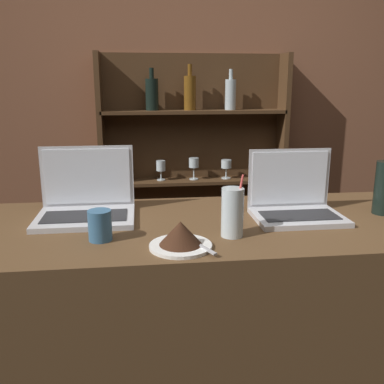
% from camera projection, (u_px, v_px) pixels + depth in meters
% --- Properties ---
extents(bar_counter, '(2.03, 0.66, 1.09)m').
position_uv_depth(bar_counter, '(221.00, 360.00, 1.60)').
color(bar_counter, brown).
rests_on(bar_counter, ground_plane).
extents(back_wall, '(7.00, 0.06, 2.70)m').
position_uv_depth(back_wall, '(183.00, 115.00, 2.71)').
color(back_wall, brown).
rests_on(back_wall, ground_plane).
extents(back_shelf, '(1.15, 0.18, 1.73)m').
position_uv_depth(back_shelf, '(193.00, 185.00, 2.75)').
color(back_shelf, '#472D19').
rests_on(back_shelf, ground_plane).
extents(laptop_near, '(0.33, 0.25, 0.24)m').
position_uv_depth(laptop_near, '(86.00, 203.00, 1.50)').
color(laptop_near, silver).
rests_on(laptop_near, bar_counter).
extents(laptop_far, '(0.30, 0.22, 0.23)m').
position_uv_depth(laptop_far, '(295.00, 202.00, 1.51)').
color(laptop_far, silver).
rests_on(laptop_far, bar_counter).
extents(cake_plate, '(0.18, 0.18, 0.08)m').
position_uv_depth(cake_plate, '(181.00, 236.00, 1.22)').
color(cake_plate, white).
rests_on(cake_plate, bar_counter).
extents(water_glass, '(0.07, 0.07, 0.19)m').
position_uv_depth(water_glass, '(233.00, 212.00, 1.31)').
color(water_glass, silver).
rests_on(water_glass, bar_counter).
extents(coffee_cup, '(0.07, 0.07, 0.09)m').
position_uv_depth(coffee_cup, '(100.00, 225.00, 1.28)').
color(coffee_cup, '#38668C').
rests_on(coffee_cup, bar_counter).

